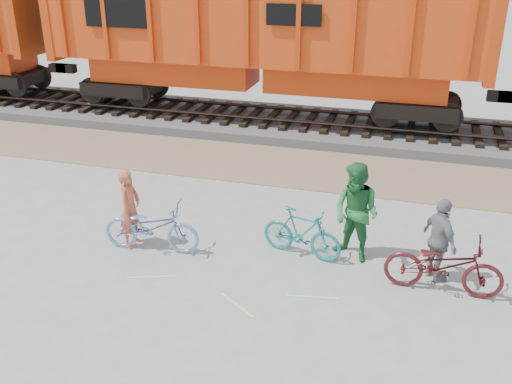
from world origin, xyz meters
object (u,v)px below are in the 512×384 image
at_px(bicycle_blue, 151,227).
at_px(bicycle_maroon, 444,265).
at_px(person_solo, 130,208).
at_px(bicycle_teal, 302,233).
at_px(person_woman, 440,240).
at_px(hopper_car_center, 261,35).
at_px(person_man, 356,213).

bearing_deg(bicycle_blue, bicycle_maroon, -95.22).
bearing_deg(person_solo, bicycle_teal, -84.47).
xyz_separation_m(bicycle_teal, bicycle_maroon, (2.65, -0.56, 0.03)).
height_order(bicycle_blue, bicycle_maroon, bicycle_maroon).
bearing_deg(bicycle_teal, person_woman, -81.21).
bearing_deg(hopper_car_center, person_woman, -55.63).
height_order(bicycle_maroon, person_woman, person_woman).
bearing_deg(person_solo, bicycle_maroon, -93.53).
xyz_separation_m(person_solo, person_woman, (5.97, 0.37, -0.02)).
height_order(hopper_car_center, bicycle_maroon, hopper_car_center).
bearing_deg(bicycle_teal, bicycle_blue, 114.47).
bearing_deg(person_woman, person_man, 44.51).
xyz_separation_m(bicycle_blue, bicycle_teal, (2.92, 0.63, -0.02)).
relative_size(hopper_car_center, bicycle_maroon, 6.92).
xyz_separation_m(hopper_car_center, person_man, (4.18, -8.01, -2.03)).
distance_m(hopper_car_center, bicycle_maroon, 10.82).
relative_size(bicycle_maroon, person_solo, 1.23).
bearing_deg(bicycle_maroon, bicycle_blue, 91.40).
height_order(bicycle_teal, bicycle_maroon, bicycle_maroon).
height_order(bicycle_teal, person_solo, person_solo).
distance_m(bicycle_teal, person_woman, 2.57).
distance_m(hopper_car_center, person_solo, 9.01).
relative_size(bicycle_blue, person_solo, 1.19).
bearing_deg(bicycle_blue, bicycle_teal, -83.80).
height_order(bicycle_teal, person_man, person_man).
xyz_separation_m(bicycle_blue, person_woman, (5.47, 0.47, 0.29)).
height_order(bicycle_blue, person_solo, person_solo).
bearing_deg(person_man, person_solo, -143.01).
bearing_deg(person_solo, person_woman, -89.70).
bearing_deg(bicycle_blue, hopper_car_center, -4.23).
bearing_deg(person_solo, person_man, -83.88).
distance_m(person_solo, person_woman, 5.98).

